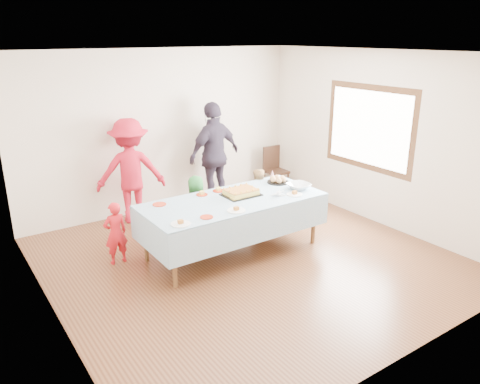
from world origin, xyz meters
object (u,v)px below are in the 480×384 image
(party_table, at_px, (233,203))
(birthday_cake, at_px, (241,192))
(dining_chair, at_px, (274,167))
(adult_left, at_px, (131,171))

(party_table, distance_m, birthday_cake, 0.22)
(party_table, bearing_deg, dining_chair, 39.87)
(dining_chair, distance_m, adult_left, 2.86)
(birthday_cake, relative_size, dining_chair, 0.56)
(dining_chair, bearing_deg, birthday_cake, -136.87)
(birthday_cake, height_order, adult_left, adult_left)
(party_table, distance_m, adult_left, 2.02)
(adult_left, bearing_deg, party_table, 127.74)
(party_table, xyz_separation_m, dining_chair, (2.14, 1.79, -0.24))
(birthday_cake, distance_m, dining_chair, 2.62)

